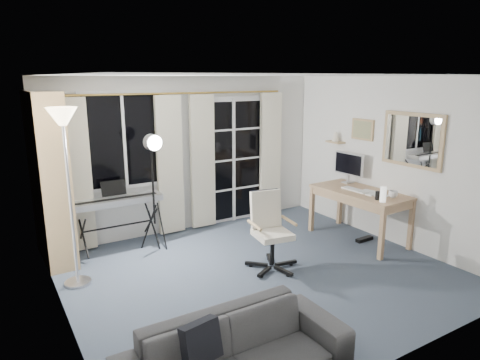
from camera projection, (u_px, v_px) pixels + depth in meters
name	position (u px, v px, depth m)	size (l,w,h in m)	color
floor	(261.00, 274.00, 5.33)	(4.50, 4.00, 0.02)	#3C4858
window	(124.00, 141.00, 6.09)	(1.20, 0.08, 1.40)	white
french_door	(233.00, 161.00, 7.11)	(1.32, 0.09, 2.11)	white
curtains	(186.00, 163.00, 6.57)	(3.60, 0.07, 2.13)	gold
bookshelf	(47.00, 183.00, 5.48)	(0.38, 1.04, 2.22)	#AA8159
torchiere_lamp	(65.00, 144.00, 4.67)	(0.39, 0.39, 2.07)	#B2B2B7
keyboard_piano	(116.00, 202.00, 5.93)	(1.26, 0.61, 0.91)	black
studio_light	(153.00, 156.00, 5.74)	(0.32, 0.34, 1.68)	black
office_chair	(269.00, 223.00, 5.42)	(0.67, 0.67, 0.98)	black
desk	(360.00, 197.00, 6.29)	(0.77, 1.45, 0.76)	#A27653
monitor	(349.00, 165.00, 6.67)	(0.19, 0.55, 0.48)	silver
desk_clutter	(369.00, 206.00, 6.08)	(0.43, 0.87, 0.96)	white
mug	(393.00, 193.00, 5.88)	(0.12, 0.10, 0.12)	silver
wall_mirror	(412.00, 140.00, 5.80)	(0.04, 0.94, 0.74)	#AA8159
framed_print	(363.00, 130.00, 6.54)	(0.03, 0.42, 0.32)	#AA8159
wall_shelf	(336.00, 138.00, 6.97)	(0.16, 0.30, 0.18)	#AA8159
sofa	(236.00, 344.00, 3.31)	(1.84, 0.54, 0.72)	#303032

